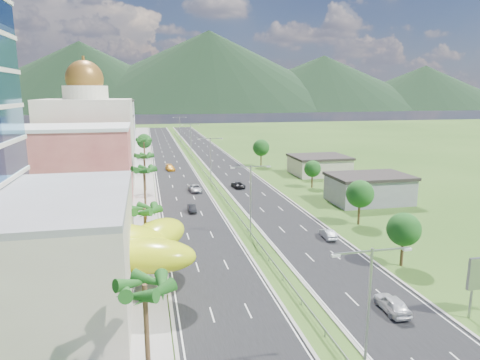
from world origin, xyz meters
TOP-DOWN VIEW (x-y plane):
  - ground at (0.00, 0.00)m, footprint 500.00×500.00m
  - road_left at (-7.50, 90.00)m, footprint 11.00×260.00m
  - road_right at (7.50, 90.00)m, footprint 11.00×260.00m
  - sidewalk_left at (-17.00, 90.00)m, footprint 7.00×260.00m
  - median_guardrail at (0.00, 71.99)m, footprint 0.10×216.06m
  - streetlight_median_a at (0.00, -25.00)m, footprint 6.04×0.25m
  - streetlight_median_b at (0.00, 10.00)m, footprint 6.04×0.25m
  - streetlight_median_c at (0.00, 50.00)m, footprint 6.04×0.25m
  - streetlight_median_d at (0.00, 95.00)m, footprint 6.04×0.25m
  - streetlight_median_e at (0.00, 140.00)m, footprint 6.04×0.25m
  - lime_canopy at (-20.00, -4.00)m, footprint 18.00×15.00m
  - pink_shophouse at (-28.00, 32.00)m, footprint 20.00×15.00m
  - domed_building at (-28.00, 55.00)m, footprint 20.00×20.00m
  - midrise_grey at (-27.00, 80.00)m, footprint 16.00×15.00m
  - midrise_beige at (-27.00, 102.00)m, footprint 16.00×15.00m
  - midrise_white at (-27.00, 125.00)m, footprint 16.00×15.00m
  - shed_near at (28.00, 25.00)m, footprint 15.00×10.00m
  - shed_far at (30.00, 55.00)m, footprint 14.00×12.00m
  - palm_tree_a at (-15.50, -22.00)m, footprint 3.60×3.60m
  - palm_tree_b at (-15.50, 2.00)m, footprint 3.60×3.60m
  - palm_tree_c at (-15.50, 22.00)m, footprint 3.60×3.60m
  - palm_tree_d at (-15.50, 45.00)m, footprint 3.60×3.60m
  - palm_tree_e at (-15.50, 70.00)m, footprint 3.60×3.60m
  - leafy_tree_lfar at (-15.50, 95.00)m, footprint 4.90×4.90m
  - leafy_tree_ra at (16.00, -5.00)m, footprint 4.20×4.20m
  - leafy_tree_rb at (19.00, 12.00)m, footprint 4.55×4.55m
  - leafy_tree_rc at (22.00, 40.00)m, footprint 3.85×3.85m
  - leafy_tree_rd at (18.00, 70.00)m, footprint 4.90×4.90m
  - mountain_ridge at (60.00, 450.00)m, footprint 860.00×140.00m
  - car_dark_left at (-7.25, 25.41)m, footprint 1.38×3.97m
  - car_silver_mid_left at (-4.78, 41.54)m, footprint 2.93×5.59m
  - car_yellow_far_left at (-8.63, 69.17)m, footprint 2.76×5.38m
  - car_white_near_right at (8.34, -15.26)m, footprint 2.18×4.98m
  - car_silver_right at (11.12, 6.53)m, footprint 1.66×4.24m
  - car_dark_far_right at (5.27, 43.43)m, footprint 2.75×5.08m
  - motorcycle at (-12.30, 3.88)m, footprint 0.62×1.88m

SIDE VIEW (x-z plane):
  - ground at x=0.00m, z-range 0.00..0.00m
  - mountain_ridge at x=60.00m, z-range -45.00..45.00m
  - road_left at x=-7.50m, z-range 0.00..0.04m
  - road_right at x=7.50m, z-range 0.00..0.04m
  - sidewalk_left at x=-17.00m, z-range 0.00..0.12m
  - median_guardrail at x=0.00m, z-range 0.24..1.00m
  - motorcycle at x=-12.30m, z-range 0.04..1.23m
  - car_dark_left at x=-7.25m, z-range 0.04..1.35m
  - car_dark_far_right at x=5.27m, z-range 0.04..1.39m
  - car_silver_right at x=11.12m, z-range 0.04..1.42m
  - car_yellow_far_left at x=-8.63m, z-range 0.04..1.53m
  - car_silver_mid_left at x=-4.78m, z-range 0.04..1.54m
  - car_white_near_right at x=8.34m, z-range 0.04..1.71m
  - shed_far at x=30.00m, z-range 0.00..4.40m
  - shed_near at x=28.00m, z-range 0.00..5.00m
  - leafy_tree_rc at x=22.00m, z-range 1.21..7.54m
  - leafy_tree_ra at x=16.00m, z-range 1.33..8.23m
  - lime_canopy at x=-20.00m, z-range 1.29..8.69m
  - leafy_tree_rb at x=19.00m, z-range 1.44..8.92m
  - leafy_tree_lfar at x=-15.50m, z-range 1.55..9.60m
  - leafy_tree_rd at x=18.00m, z-range 1.55..9.60m
  - midrise_beige at x=-27.00m, z-range 0.00..13.00m
  - streetlight_median_a at x=0.00m, z-range 1.25..12.25m
  - streetlight_median_b at x=0.00m, z-range 1.25..12.25m
  - streetlight_median_c at x=0.00m, z-range 1.25..12.25m
  - streetlight_median_d at x=0.00m, z-range 1.25..12.25m
  - streetlight_median_e at x=0.00m, z-range 1.25..12.25m
  - palm_tree_b at x=-15.50m, z-range 3.01..11.11m
  - pink_shophouse at x=-28.00m, z-range 0.00..15.00m
  - palm_tree_d at x=-15.50m, z-range 3.24..11.84m
  - midrise_grey at x=-27.00m, z-range 0.00..16.00m
  - palm_tree_a at x=-15.50m, z-range 3.47..12.57m
  - palm_tree_e at x=-15.50m, z-range 3.61..13.01m
  - palm_tree_c at x=-15.50m, z-range 3.70..13.30m
  - midrise_white at x=-27.00m, z-range 0.00..18.00m
  - domed_building at x=-28.00m, z-range -3.00..25.70m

